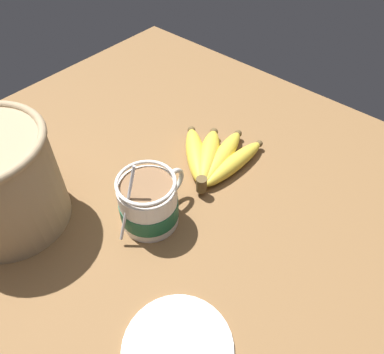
# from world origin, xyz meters

# --- Properties ---
(table) EXTENTS (1.03, 1.03, 0.04)m
(table) POSITION_xyz_m (0.00, 0.00, 0.02)
(table) COLOR brown
(table) RESTS_ON ground
(coffee_mug) EXTENTS (0.16, 0.10, 0.15)m
(coffee_mug) POSITION_xyz_m (-0.03, -0.02, 0.08)
(coffee_mug) COLOR white
(coffee_mug) RESTS_ON table
(banana_bunch) EXTENTS (0.19, 0.16, 0.04)m
(banana_bunch) POSITION_xyz_m (0.15, -0.02, 0.06)
(banana_bunch) COLOR brown
(banana_bunch) RESTS_ON table
(small_plate) EXTENTS (0.15, 0.15, 0.01)m
(small_plate) POSITION_xyz_m (-0.16, -0.20, 0.04)
(small_plate) COLOR white
(small_plate) RESTS_ON table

